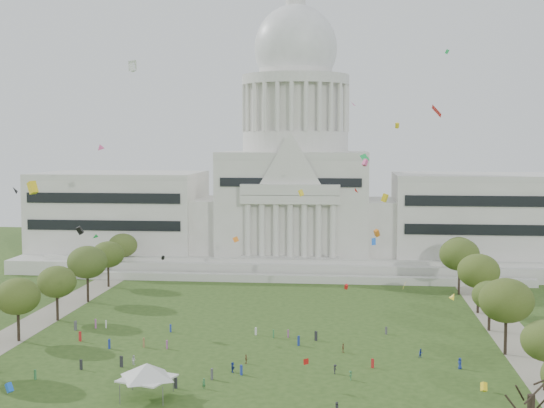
% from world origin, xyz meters
% --- Properties ---
extents(ground, '(400.00, 400.00, 0.00)m').
position_xyz_m(ground, '(0.00, 0.00, 0.00)').
color(ground, '#2C4718').
rests_on(ground, ground).
extents(capitol, '(160.00, 64.50, 91.30)m').
position_xyz_m(capitol, '(0.00, 113.59, 22.30)').
color(capitol, beige).
rests_on(capitol, ground).
extents(path_left, '(8.00, 160.00, 0.04)m').
position_xyz_m(path_left, '(-48.00, 30.00, 0.02)').
color(path_left, gray).
rests_on(path_left, ground).
extents(path_right, '(8.00, 160.00, 0.04)m').
position_xyz_m(path_right, '(48.00, 30.00, 0.02)').
color(path_right, gray).
rests_on(path_right, ground).
extents(row_tree_l_2, '(8.42, 8.42, 11.97)m').
position_xyz_m(row_tree_l_2, '(-45.04, 17.30, 8.51)').
color(row_tree_l_2, black).
rests_on(row_tree_l_2, ground).
extents(row_tree_r_2, '(9.55, 9.55, 13.58)m').
position_xyz_m(row_tree_r_2, '(44.17, 17.44, 9.66)').
color(row_tree_r_2, black).
rests_on(row_tree_r_2, ground).
extents(row_tree_l_3, '(8.12, 8.12, 11.55)m').
position_xyz_m(row_tree_l_3, '(-44.09, 33.92, 8.21)').
color(row_tree_l_3, black).
rests_on(row_tree_l_3, ground).
extents(row_tree_r_3, '(7.01, 7.01, 9.98)m').
position_xyz_m(row_tree_r_3, '(44.40, 34.48, 7.08)').
color(row_tree_r_3, black).
rests_on(row_tree_r_3, ground).
extents(row_tree_l_4, '(9.29, 9.29, 13.21)m').
position_xyz_m(row_tree_l_4, '(-44.08, 52.42, 9.39)').
color(row_tree_l_4, black).
rests_on(row_tree_l_4, ground).
extents(row_tree_r_4, '(9.19, 9.19, 13.06)m').
position_xyz_m(row_tree_r_4, '(44.76, 50.04, 9.29)').
color(row_tree_r_4, black).
rests_on(row_tree_r_4, ground).
extents(row_tree_l_5, '(8.33, 8.33, 11.85)m').
position_xyz_m(row_tree_l_5, '(-45.22, 71.01, 8.42)').
color(row_tree_l_5, black).
rests_on(row_tree_l_5, ground).
extents(row_tree_r_5, '(9.82, 9.82, 13.96)m').
position_xyz_m(row_tree_r_5, '(43.49, 70.19, 9.93)').
color(row_tree_r_5, black).
rests_on(row_tree_r_5, ground).
extents(row_tree_l_6, '(8.19, 8.19, 11.64)m').
position_xyz_m(row_tree_l_6, '(-46.87, 89.14, 8.27)').
color(row_tree_l_6, black).
rests_on(row_tree_l_6, ground).
extents(row_tree_r_6, '(8.42, 8.42, 11.97)m').
position_xyz_m(row_tree_r_6, '(45.96, 88.13, 8.51)').
color(row_tree_r_6, black).
rests_on(row_tree_r_6, ground).
extents(big_bare_tree, '(6.00, 5.00, 12.80)m').
position_xyz_m(big_bare_tree, '(38.00, -28.00, 8.67)').
color(big_bare_tree, black).
rests_on(big_bare_tree, ground).
extents(event_tent, '(12.00, 12.00, 5.27)m').
position_xyz_m(event_tent, '(-12.57, -11.06, 4.09)').
color(event_tent, '#4C4C4C').
rests_on(event_tent, ground).
extents(person_0, '(0.92, 1.07, 1.86)m').
position_xyz_m(person_0, '(35.04, 8.06, 0.93)').
color(person_0, navy).
rests_on(person_0, ground).
extents(person_2, '(0.90, 0.73, 1.62)m').
position_xyz_m(person_2, '(29.21, 13.83, 0.81)').
color(person_2, navy).
rests_on(person_2, ground).
extents(person_3, '(0.74, 1.07, 1.50)m').
position_xyz_m(person_3, '(17.06, 0.24, 0.75)').
color(person_3, '#33723F').
rests_on(person_3, ground).
extents(person_4, '(0.55, 0.95, 1.57)m').
position_xyz_m(person_4, '(-0.51, 7.40, 0.79)').
color(person_4, olive).
rests_on(person_4, ground).
extents(person_5, '(1.15, 1.70, 1.70)m').
position_xyz_m(person_5, '(-2.01, 2.28, 0.85)').
color(person_5, navy).
rests_on(person_5, ground).
extents(person_6, '(0.58, 0.83, 1.61)m').
position_xyz_m(person_6, '(15.19, -14.57, 0.81)').
color(person_6, '#26262B').
rests_on(person_6, ground).
extents(person_7, '(0.72, 0.73, 1.63)m').
position_xyz_m(person_7, '(-5.09, -6.26, 0.81)').
color(person_7, '#33723F').
rests_on(person_7, ground).
extents(person_8, '(0.93, 0.87, 1.64)m').
position_xyz_m(person_8, '(-19.22, 4.76, 0.82)').
color(person_8, silver).
rests_on(person_8, ground).
extents(person_9, '(0.79, 1.12, 1.56)m').
position_xyz_m(person_9, '(14.59, 3.19, 0.78)').
color(person_9, '#26262B').
rests_on(person_9, ground).
extents(person_10, '(0.70, 1.04, 1.64)m').
position_xyz_m(person_10, '(15.75, 15.81, 0.82)').
color(person_10, olive).
rests_on(person_10, ground).
extents(distant_crowd, '(65.95, 36.49, 1.89)m').
position_xyz_m(distant_crowd, '(-14.46, 14.42, 0.85)').
color(distant_crowd, '#33723F').
rests_on(distant_crowd, ground).
extents(kite_swarm, '(98.89, 106.60, 62.06)m').
position_xyz_m(kite_swarm, '(1.28, 10.78, 27.76)').
color(kite_swarm, green).
rests_on(kite_swarm, ground).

